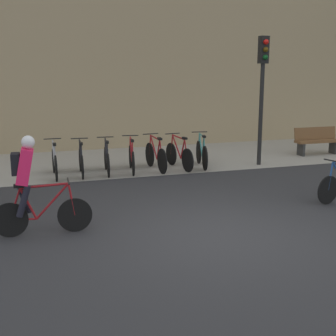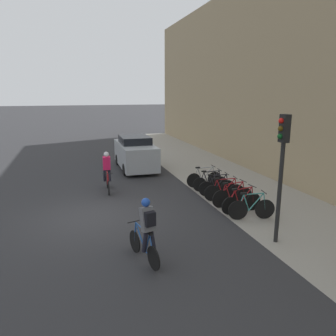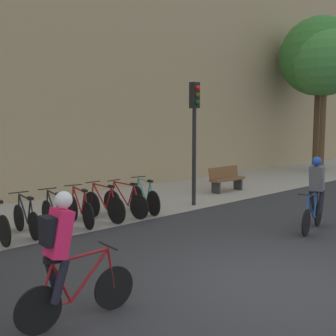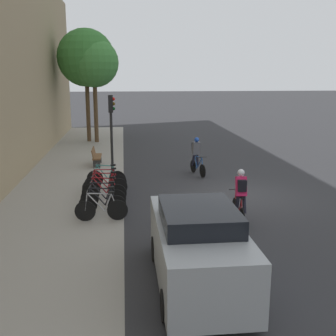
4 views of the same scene
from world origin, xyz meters
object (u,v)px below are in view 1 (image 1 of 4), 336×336
(parked_bike_1, at_px, (81,161))
(parked_bike_4, at_px, (156,156))
(parked_bike_0, at_px, (55,162))
(parked_bike_6, at_px, (202,153))
(parked_bike_2, at_px, (107,159))
(parked_bike_5, at_px, (179,155))
(traffic_light_pole, at_px, (263,77))
(parked_bike_3, at_px, (132,158))
(bench, at_px, (317,140))
(cyclist_pink, at_px, (29,182))

(parked_bike_1, relative_size, parked_bike_4, 0.93)
(parked_bike_0, distance_m, parked_bike_6, 4.15)
(parked_bike_2, relative_size, parked_bike_5, 0.95)
(traffic_light_pole, bearing_deg, parked_bike_5, 174.74)
(parked_bike_1, relative_size, parked_bike_5, 0.95)
(parked_bike_3, xyz_separation_m, bench, (6.42, 0.68, 0.07))
(parked_bike_0, relative_size, parked_bike_3, 1.02)
(traffic_light_pole, bearing_deg, bench, 19.22)
(parked_bike_1, distance_m, parked_bike_6, 3.46)
(parked_bike_2, height_order, parked_bike_5, parked_bike_5)
(traffic_light_pole, xyz_separation_m, bench, (2.60, 0.91, -2.09))
(cyclist_pink, height_order, parked_bike_2, cyclist_pink)
(cyclist_pink, bearing_deg, parked_bike_4, 51.23)
(parked_bike_2, distance_m, parked_bike_3, 0.69)
(parked_bike_1, height_order, parked_bike_4, parked_bike_4)
(traffic_light_pole, distance_m, bench, 3.46)
(cyclist_pink, relative_size, parked_bike_1, 1.09)
(parked_bike_1, relative_size, parked_bike_6, 0.99)
(cyclist_pink, distance_m, parked_bike_5, 6.03)
(parked_bike_0, bearing_deg, parked_bike_3, 0.00)
(parked_bike_1, bearing_deg, cyclist_pink, -107.91)
(parked_bike_0, bearing_deg, parked_bike_6, 0.02)
(parked_bike_3, relative_size, parked_bike_6, 1.02)
(parked_bike_2, distance_m, parked_bike_5, 2.08)
(cyclist_pink, height_order, parked_bike_4, cyclist_pink)
(parked_bike_2, bearing_deg, parked_bike_3, -0.02)
(parked_bike_1, distance_m, traffic_light_pole, 5.64)
(parked_bike_6, xyz_separation_m, bench, (4.34, 0.68, 0.06))
(parked_bike_0, bearing_deg, bench, 4.60)
(parked_bike_0, height_order, parked_bike_1, parked_bike_0)
(cyclist_pink, xyz_separation_m, bench, (9.20, 5.01, -0.48))
(cyclist_pink, height_order, parked_bike_5, cyclist_pink)
(parked_bike_2, distance_m, traffic_light_pole, 5.00)
(parked_bike_5, bearing_deg, bench, 7.74)
(cyclist_pink, xyz_separation_m, parked_bike_0, (0.71, 4.33, -0.55))
(cyclist_pink, distance_m, parked_bike_1, 4.58)
(cyclist_pink, bearing_deg, parked_bike_6, 41.71)
(parked_bike_4, relative_size, parked_bike_5, 1.03)
(parked_bike_5, bearing_deg, parked_bike_1, 179.99)
(parked_bike_1, distance_m, parked_bike_3, 1.38)
(bench, bearing_deg, parked_bike_4, -173.20)
(cyclist_pink, relative_size, parked_bike_0, 1.03)
(parked_bike_0, distance_m, traffic_light_pole, 6.27)
(parked_bike_6, xyz_separation_m, traffic_light_pole, (1.74, -0.23, 2.15))
(parked_bike_0, distance_m, bench, 8.52)
(parked_bike_0, bearing_deg, traffic_light_pole, -2.18)
(parked_bike_3, bearing_deg, parked_bike_1, 180.00)
(parked_bike_4, distance_m, parked_bike_6, 1.38)
(parked_bike_5, distance_m, traffic_light_pole, 3.26)
(parked_bike_1, relative_size, traffic_light_pole, 0.43)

